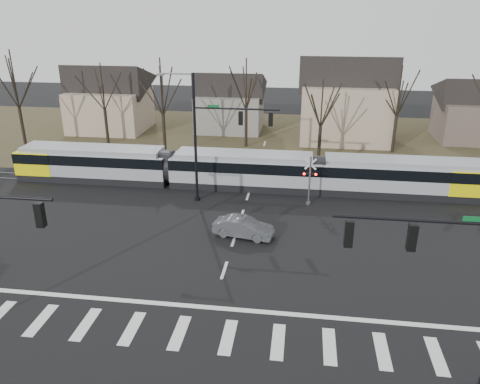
# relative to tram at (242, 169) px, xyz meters

# --- Properties ---
(ground) EXTENTS (140.00, 140.00, 0.00)m
(ground) POSITION_rel_tram_xyz_m (0.79, -16.00, -1.68)
(ground) COLOR black
(grass_verge) EXTENTS (140.00, 28.00, 0.01)m
(grass_verge) POSITION_rel_tram_xyz_m (0.79, 16.00, -1.67)
(grass_verge) COLOR #38331E
(grass_verge) RESTS_ON ground
(crosswalk) EXTENTS (27.00, 2.60, 0.01)m
(crosswalk) POSITION_rel_tram_xyz_m (0.79, -20.00, -1.67)
(crosswalk) COLOR silver
(crosswalk) RESTS_ON ground
(stop_line) EXTENTS (28.00, 0.35, 0.01)m
(stop_line) POSITION_rel_tram_xyz_m (0.79, -17.80, -1.67)
(stop_line) COLOR silver
(stop_line) RESTS_ON ground
(lane_dashes) EXTENTS (0.18, 30.00, 0.01)m
(lane_dashes) POSITION_rel_tram_xyz_m (0.79, -0.00, -1.67)
(lane_dashes) COLOR silver
(lane_dashes) RESTS_ON ground
(rail_pair) EXTENTS (90.00, 1.52, 0.06)m
(rail_pair) POSITION_rel_tram_xyz_m (0.79, -0.20, -1.65)
(rail_pair) COLOR #59595E
(rail_pair) RESTS_ON ground
(tram) EXTENTS (40.63, 3.02, 3.08)m
(tram) POSITION_rel_tram_xyz_m (0.00, 0.00, 0.00)
(tram) COLOR gray
(tram) RESTS_ON ground
(sedan) EXTENTS (2.91, 4.64, 1.36)m
(sedan) POSITION_rel_tram_xyz_m (1.36, -9.42, -1.00)
(sedan) COLOR #4A4C50
(sedan) RESTS_ON ground
(signal_pole_near_right) EXTENTS (6.72, 0.44, 8.00)m
(signal_pole_near_right) POSITION_rel_tram_xyz_m (10.90, -22.00, 3.49)
(signal_pole_near_right) COLOR black
(signal_pole_near_right) RESTS_ON ground
(signal_pole_far) EXTENTS (9.28, 0.44, 10.20)m
(signal_pole_far) POSITION_rel_tram_xyz_m (-1.62, -3.50, 4.02)
(signal_pole_far) COLOR black
(signal_pole_far) RESTS_ON ground
(rail_crossing_signal) EXTENTS (1.08, 0.36, 4.00)m
(rail_crossing_signal) POSITION_rel_tram_xyz_m (5.79, -3.21, 0.21)
(rail_crossing_signal) COLOR #59595B
(rail_crossing_signal) RESTS_ON ground
(tree_row) EXTENTS (59.20, 7.20, 10.00)m
(tree_row) POSITION_rel_tram_xyz_m (2.79, 10.00, 3.32)
(tree_row) COLOR black
(tree_row) RESTS_ON ground
(house_a) EXTENTS (9.72, 8.64, 8.60)m
(house_a) POSITION_rel_tram_xyz_m (-19.21, 18.00, 2.78)
(house_a) COLOR tan
(house_a) RESTS_ON ground
(house_b) EXTENTS (8.64, 7.56, 7.65)m
(house_b) POSITION_rel_tram_xyz_m (-4.21, 20.00, 2.29)
(house_b) COLOR slate
(house_b) RESTS_ON ground
(house_c) EXTENTS (10.80, 8.64, 10.10)m
(house_c) POSITION_rel_tram_xyz_m (9.79, 17.00, 3.55)
(house_c) COLOR tan
(house_c) RESTS_ON ground
(house_d) EXTENTS (8.64, 7.56, 7.65)m
(house_d) POSITION_rel_tram_xyz_m (24.79, 19.00, 2.29)
(house_d) COLOR brown
(house_d) RESTS_ON ground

